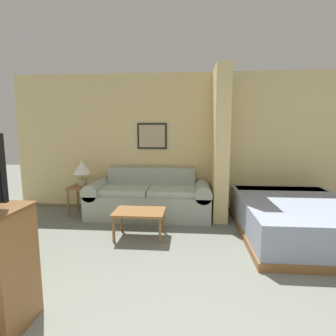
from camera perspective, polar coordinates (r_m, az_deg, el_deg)
wall_back at (r=5.04m, az=3.55°, el=5.34°), size 6.63×0.16×2.60m
wall_partition_pillar at (r=4.63m, az=11.25°, el=5.01°), size 0.24×0.76×2.60m
couch at (r=4.77m, az=-4.08°, el=-6.66°), size 2.18×0.84×0.85m
coffee_table at (r=3.87m, az=-6.26°, el=-9.91°), size 0.73×0.50×0.39m
side_table at (r=5.10m, az=-18.01°, el=-4.66°), size 0.46×0.46×0.53m
table_lamp at (r=5.03m, az=-18.21°, el=-0.22°), size 0.33×0.33×0.47m
bed at (r=4.36m, az=26.29°, el=-9.70°), size 1.65×2.17×0.53m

